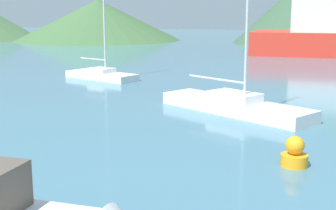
# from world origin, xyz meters

# --- Properties ---
(sailboat_inner) EXTENTS (7.76, 5.87, 8.42)m
(sailboat_inner) POSITION_xyz_m (1.38, 18.83, 0.40)
(sailboat_inner) COLOR white
(sailboat_inner) RESTS_ON ground_plane
(sailboat_middle) EXTENTS (5.90, 3.86, 10.00)m
(sailboat_middle) POSITION_xyz_m (-9.23, 27.50, 0.40)
(sailboat_middle) COLOR white
(sailboat_middle) RESTS_ON ground_plane
(buoy_marker) EXTENTS (0.83, 0.83, 0.96)m
(buoy_marker) POSITION_xyz_m (4.26, 11.57, 0.39)
(buoy_marker) COLOR orange
(buoy_marker) RESTS_ON ground_plane
(hill_central) EXTENTS (27.11, 27.11, 6.58)m
(hill_central) POSITION_xyz_m (-28.33, 69.56, 3.29)
(hill_central) COLOR #3D6038
(hill_central) RESTS_ON ground_plane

